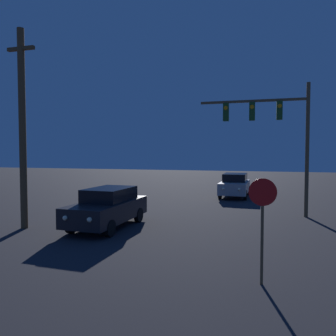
{
  "coord_description": "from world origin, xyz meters",
  "views": [
    {
      "loc": [
        4.23,
        4.08,
        3.11
      ],
      "look_at": [
        0.0,
        18.67,
        2.39
      ],
      "focal_mm": 35.0,
      "sensor_mm": 36.0,
      "label": 1
    }
  ],
  "objects": [
    {
      "name": "car_near",
      "position": [
        -1.95,
        16.38,
        0.84
      ],
      "size": [
        1.97,
        4.49,
        1.63
      ],
      "rotation": [
        0.0,
        0.0,
        3.11
      ],
      "color": "black",
      "rests_on": "ground_plane"
    },
    {
      "name": "car_far",
      "position": [
        2.36,
        27.4,
        0.84
      ],
      "size": [
        1.93,
        4.48,
        1.63
      ],
      "rotation": [
        0.0,
        0.0,
        3.12
      ],
      "color": "#99999E",
      "rests_on": "ground_plane"
    },
    {
      "name": "traffic_signal_mast",
      "position": [
        4.77,
        21.0,
        4.42
      ],
      "size": [
        5.25,
        0.3,
        6.44
      ],
      "color": "brown",
      "rests_on": "ground_plane"
    },
    {
      "name": "stop_sign",
      "position": [
        4.24,
        11.97,
        1.73
      ],
      "size": [
        0.64,
        0.07,
        2.51
      ],
      "color": "brown",
      "rests_on": "ground_plane"
    },
    {
      "name": "utility_pole",
      "position": [
        -5.16,
        15.23,
        4.16
      ],
      "size": [
        1.24,
        0.28,
        8.09
      ],
      "color": "brown",
      "rests_on": "ground_plane"
    }
  ]
}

